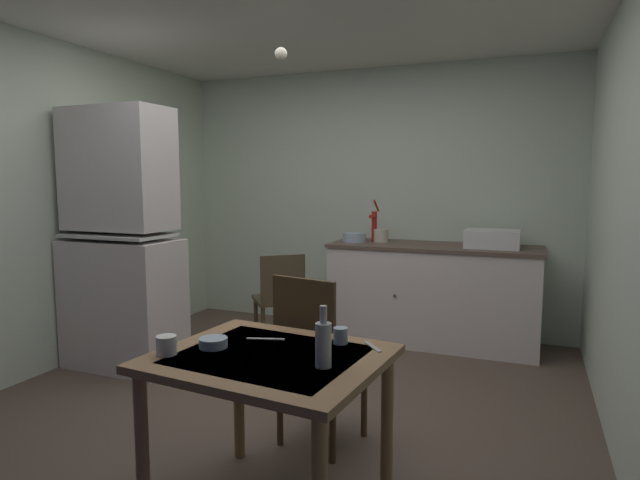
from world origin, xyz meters
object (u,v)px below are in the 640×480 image
(serving_bowl_wide, at_px, (213,343))
(teacup_mint, at_px, (166,345))
(chair_far_side, at_px, (315,359))
(hand_pump, at_px, (374,223))
(sink_basin, at_px, (492,238))
(chair_by_counter, at_px, (280,297))
(glass_bottle, at_px, (323,343))
(mixing_bowl_counter, at_px, (354,237))
(hutch_cabinet, at_px, (122,248))
(dining_table, at_px, (270,378))

(serving_bowl_wide, xyz_separation_m, teacup_mint, (-0.13, -0.15, 0.02))
(chair_far_side, bearing_deg, hand_pump, 97.81)
(hand_pump, height_order, serving_bowl_wide, hand_pump)
(sink_basin, distance_m, chair_by_counter, 1.87)
(serving_bowl_wide, xyz_separation_m, glass_bottle, (0.54, -0.05, 0.08))
(serving_bowl_wide, bearing_deg, mixing_bowl_counter, 94.84)
(hutch_cabinet, relative_size, sink_basin, 4.52)
(sink_basin, bearing_deg, chair_far_side, -109.72)
(chair_by_counter, distance_m, glass_bottle, 2.50)
(chair_far_side, xyz_separation_m, glass_bottle, (0.31, -0.68, 0.33))
(sink_basin, relative_size, teacup_mint, 5.11)
(teacup_mint, height_order, glass_bottle, glass_bottle)
(hutch_cabinet, xyz_separation_m, sink_basin, (2.62, 1.48, 0.03))
(chair_far_side, bearing_deg, dining_table, -85.71)
(hutch_cabinet, height_order, glass_bottle, hutch_cabinet)
(sink_basin, relative_size, hand_pump, 1.13)
(glass_bottle, bearing_deg, teacup_mint, -170.79)
(hutch_cabinet, relative_size, mixing_bowl_counter, 9.32)
(hand_pump, relative_size, chair_by_counter, 0.47)
(hutch_cabinet, bearing_deg, chair_far_side, -18.39)
(mixing_bowl_counter, relative_size, chair_far_side, 0.22)
(mixing_bowl_counter, height_order, teacup_mint, mixing_bowl_counter)
(chair_by_counter, distance_m, serving_bowl_wide, 2.22)
(chair_far_side, bearing_deg, glass_bottle, -65.15)
(hand_pump, height_order, glass_bottle, hand_pump)
(glass_bottle, bearing_deg, mixing_bowl_counter, 105.69)
(hand_pump, height_order, chair_by_counter, hand_pump)
(chair_far_side, height_order, glass_bottle, glass_bottle)
(chair_far_side, bearing_deg, mixing_bowl_counter, 102.46)
(mixing_bowl_counter, height_order, chair_by_counter, mixing_bowl_counter)
(chair_by_counter, bearing_deg, glass_bottle, -59.80)
(hand_pump, distance_m, dining_table, 2.82)
(chair_far_side, relative_size, glass_bottle, 3.87)
(hutch_cabinet, bearing_deg, teacup_mint, -42.92)
(mixing_bowl_counter, xyz_separation_m, dining_table, (0.50, -2.67, -0.31))
(chair_by_counter, distance_m, teacup_mint, 2.33)
(serving_bowl_wide, distance_m, glass_bottle, 0.55)
(mixing_bowl_counter, xyz_separation_m, glass_bottle, (0.77, -2.73, -0.11))
(dining_table, xyz_separation_m, teacup_mint, (-0.40, -0.16, 0.14))
(dining_table, relative_size, teacup_mint, 11.68)
(chair_far_side, relative_size, teacup_mint, 11.05)
(hutch_cabinet, height_order, chair_by_counter, hutch_cabinet)
(hutch_cabinet, height_order, hand_pump, hutch_cabinet)
(chair_by_counter, bearing_deg, chair_far_side, -57.50)
(hand_pump, xyz_separation_m, glass_bottle, (0.61, -2.82, -0.23))
(dining_table, xyz_separation_m, serving_bowl_wide, (-0.27, -0.01, 0.12))
(chair_far_side, bearing_deg, hutch_cabinet, 161.61)
(hutch_cabinet, distance_m, teacup_mint, 2.07)
(sink_basin, height_order, dining_table, sink_basin)
(hutch_cabinet, relative_size, dining_table, 1.98)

